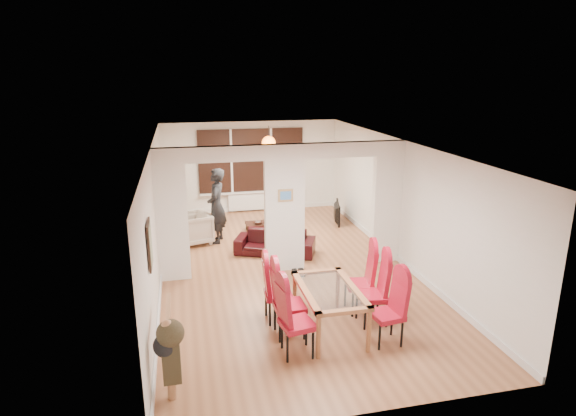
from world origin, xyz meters
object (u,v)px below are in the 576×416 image
object	(u,v)px
dining_chair_la	(297,318)
sofa	(275,242)
coffee_table	(264,226)
dining_chair_lc	(278,290)
armchair	(193,229)
bowl	(258,223)
dining_table	(329,309)
television	(334,212)
bottle	(270,217)
dining_chair_rc	(360,280)
dining_chair_lb	(289,301)
dining_chair_rb	(372,291)
person	(217,206)
dining_chair_ra	(387,310)

from	to	relation	value
dining_chair_la	sofa	distance (m)	4.04
coffee_table	dining_chair_lc	bearing A→B (deg)	-97.06
armchair	bowl	distance (m)	1.73
dining_table	dining_chair_lc	size ratio (longest dim) A/B	1.42
television	bottle	xyz separation A→B (m)	(-1.83, -0.29, 0.08)
armchair	coffee_table	xyz separation A→B (m)	(1.81, 0.57, -0.26)
dining_chair_rc	bowl	bearing A→B (deg)	111.67
dining_chair_lb	dining_chair_rc	bearing A→B (deg)	19.57
dining_table	dining_chair_la	xyz separation A→B (m)	(-0.64, -0.54, 0.20)
dining_chair_rb	armchair	world-z (taller)	dining_chair_rb
dining_chair_la	armchair	distance (m)	5.24
dining_table	dining_chair_rb	bearing A→B (deg)	5.10
dining_chair_rb	person	bearing A→B (deg)	124.39
dining_chair_la	coffee_table	bearing A→B (deg)	75.05
bottle	dining_chair_lc	bearing A→B (deg)	-98.96
armchair	person	distance (m)	0.78
dining_chair_ra	coffee_table	size ratio (longest dim) A/B	1.17
dining_chair_ra	dining_chair_rb	xyz separation A→B (m)	(0.01, 0.60, 0.02)
television	coffee_table	distance (m)	2.01
dining_chair_la	dining_chair_lb	size ratio (longest dim) A/B	0.98
dining_chair_rb	dining_table	bearing A→B (deg)	-165.87
dining_table	dining_chair_rc	size ratio (longest dim) A/B	1.36
dining_chair_lc	television	world-z (taller)	dining_chair_lc
dining_chair_lc	dining_chair_ra	bearing A→B (deg)	-33.03
armchair	coffee_table	distance (m)	1.92
dining_chair_la	television	bearing A→B (deg)	57.38
dining_chair_ra	bottle	bearing A→B (deg)	89.37
dining_chair_lc	dining_chair_rc	size ratio (longest dim) A/B	0.95
dining_chair_rc	armchair	distance (m)	4.82
dining_chair_rb	armchair	xyz separation A→B (m)	(-2.69, 4.47, -0.19)
dining_chair_lb	dining_chair_lc	distance (m)	0.50
dining_chair_lc	dining_chair_la	bearing A→B (deg)	-83.77
dining_table	armchair	distance (m)	4.94
dining_chair_rc	bowl	size ratio (longest dim) A/B	4.84
person	coffee_table	bearing A→B (deg)	128.19
bowl	bottle	bearing A→B (deg)	10.14
bowl	dining_chair_rc	bearing A→B (deg)	-77.54
dining_chair_la	sofa	xyz separation A→B (m)	(0.47, 4.00, -0.31)
dining_chair_la	bottle	bearing A→B (deg)	73.48
dining_chair_rc	bowl	world-z (taller)	dining_chair_rc
dining_chair_rc	armchair	world-z (taller)	dining_chair_rc
armchair	person	world-z (taller)	person
dining_chair_rc	dining_chair_la	bearing A→B (deg)	-132.90
dining_chair_ra	coffee_table	bearing A→B (deg)	90.88
dining_chair_la	television	world-z (taller)	dining_chair_la
dining_chair_rc	armchair	size ratio (longest dim) A/B	1.40
armchair	person	xyz separation A→B (m)	(0.58, -0.02, 0.53)
sofa	television	size ratio (longest dim) A/B	1.83
person	dining_chair_ra	bearing A→B (deg)	34.93
dining_chair_la	dining_chair_ra	distance (m)	1.37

